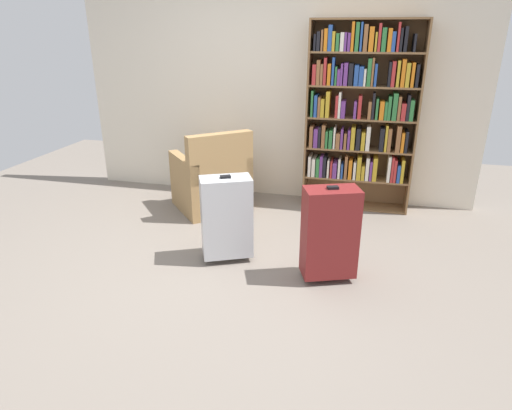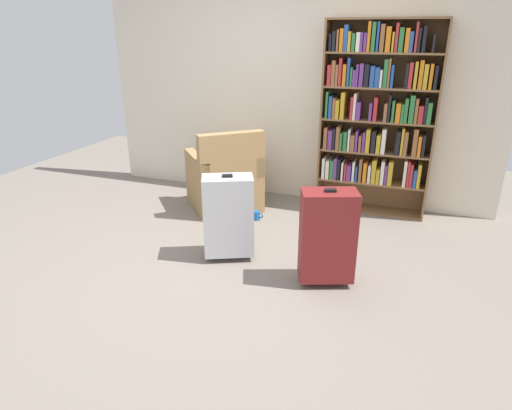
# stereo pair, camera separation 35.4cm
# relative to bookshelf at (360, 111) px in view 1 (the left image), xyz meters

# --- Properties ---
(ground_plane) EXTENTS (7.90, 7.90, 0.00)m
(ground_plane) POSITION_rel_bookshelf_xyz_m (-0.95, -1.78, -1.07)
(ground_plane) COLOR slate
(back_wall) EXTENTS (4.52, 0.10, 2.60)m
(back_wall) POSITION_rel_bookshelf_xyz_m (-0.95, 0.22, 0.23)
(back_wall) COLOR beige
(back_wall) RESTS_ON ground
(bookshelf) EXTENTS (1.14, 0.30, 1.97)m
(bookshelf) POSITION_rel_bookshelf_xyz_m (0.00, 0.00, 0.00)
(bookshelf) COLOR brown
(bookshelf) RESTS_ON ground
(armchair) EXTENTS (0.99, 0.99, 0.90)m
(armchair) POSITION_rel_bookshelf_xyz_m (-1.51, -0.46, -0.75)
(armchair) COLOR #9E7A4C
(armchair) RESTS_ON ground
(mug) EXTENTS (0.12, 0.08, 0.10)m
(mug) POSITION_rel_bookshelf_xyz_m (-1.07, -0.68, -1.02)
(mug) COLOR #1959A5
(mug) RESTS_ON ground
(suitcase_silver) EXTENTS (0.48, 0.39, 0.76)m
(suitcase_silver) POSITION_rel_bookshelf_xyz_m (-1.01, -1.54, -0.67)
(suitcase_silver) COLOR #B7BABF
(suitcase_silver) RESTS_ON ground
(suitcase_dark_red) EXTENTS (0.47, 0.36, 0.78)m
(suitcase_dark_red) POSITION_rel_bookshelf_xyz_m (-0.13, -1.67, -0.66)
(suitcase_dark_red) COLOR maroon
(suitcase_dark_red) RESTS_ON ground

